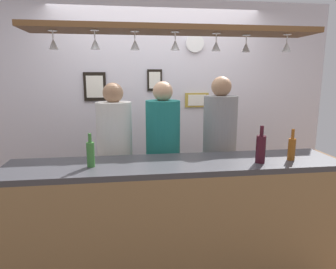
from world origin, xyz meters
The scene contains 21 objects.
ground_plane centered at (0.00, 0.00, 0.00)m, with size 8.00×8.00×0.00m, color brown.
back_wall centered at (0.00, 1.10, 1.30)m, with size 4.40×0.06×2.60m, color silver.
bar_counter centered at (0.00, -0.51, 0.69)m, with size 2.70×0.55×1.03m.
overhead_glass_rack centered at (0.00, -0.30, 2.05)m, with size 2.20×0.36×0.04m, color brown.
hanging_wineglass_far_left centered at (-0.89, -0.31, 1.94)m, with size 0.07×0.07×0.13m.
hanging_wineglass_left centered at (-0.59, -0.37, 1.94)m, with size 0.07×0.07×0.13m.
hanging_wineglass_center_left centered at (-0.31, -0.35, 1.94)m, with size 0.07×0.07×0.13m.
hanging_wineglass_center centered at (-0.01, -0.37, 1.94)m, with size 0.07×0.07×0.13m.
hanging_wineglass_center_right centered at (0.31, -0.33, 1.94)m, with size 0.07×0.07×0.13m.
hanging_wineglass_right centered at (0.58, -0.26, 1.94)m, with size 0.07×0.07×0.13m.
hanging_wineglass_far_right centered at (0.88, -0.35, 1.94)m, with size 0.07×0.07×0.13m.
person_left_white_patterned_shirt centered at (-0.51, 0.26, 0.99)m, with size 0.34×0.34×1.65m.
person_middle_teal_shirt centered at (-0.03, 0.26, 1.00)m, with size 0.34×0.34×1.66m.
person_right_grey_shirt centered at (0.56, 0.26, 1.03)m, with size 0.34×0.34×1.71m.
bottle_beer_green_import centered at (-0.66, -0.38, 1.13)m, with size 0.06×0.06×0.26m.
bottle_beer_amber_tall centered at (0.95, -0.42, 1.13)m, with size 0.06×0.06×0.26m.
bottle_wine_dark_red centered at (0.67, -0.45, 1.15)m, with size 0.08×0.08×0.30m.
picture_frame_caricature centered at (-0.75, 1.06, 1.58)m, with size 0.26×0.02×0.34m.
picture_frame_lower_pair centered at (0.50, 1.06, 1.41)m, with size 0.30×0.02×0.18m.
picture_frame_crest centered at (-0.03, 1.06, 1.66)m, with size 0.18×0.02×0.26m.
wall_clock centered at (0.46, 1.05, 2.10)m, with size 0.22×0.22×0.03m, color white.
Camera 1 is at (-0.38, -2.63, 1.72)m, focal length 31.92 mm.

